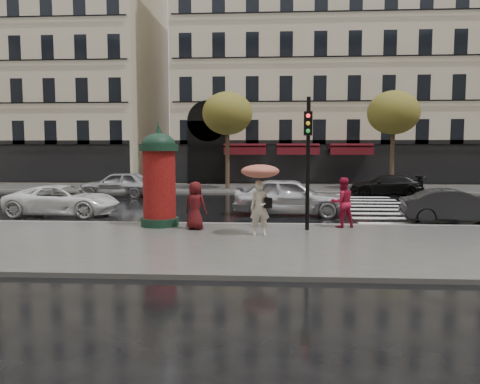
# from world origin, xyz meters

# --- Properties ---
(ground) EXTENTS (160.00, 160.00, 0.00)m
(ground) POSITION_xyz_m (0.00, 0.00, 0.00)
(ground) COLOR black
(ground) RESTS_ON ground
(near_sidewalk) EXTENTS (90.00, 7.00, 0.12)m
(near_sidewalk) POSITION_xyz_m (0.00, -0.50, 0.06)
(near_sidewalk) COLOR #474744
(near_sidewalk) RESTS_ON ground
(far_sidewalk) EXTENTS (90.00, 6.00, 0.12)m
(far_sidewalk) POSITION_xyz_m (0.00, 19.00, 0.06)
(far_sidewalk) COLOR #474744
(far_sidewalk) RESTS_ON ground
(near_kerb) EXTENTS (90.00, 0.25, 0.14)m
(near_kerb) POSITION_xyz_m (0.00, 3.00, 0.07)
(near_kerb) COLOR slate
(near_kerb) RESTS_ON ground
(far_kerb) EXTENTS (90.00, 0.25, 0.14)m
(far_kerb) POSITION_xyz_m (0.00, 16.00, 0.07)
(far_kerb) COLOR slate
(far_kerb) RESTS_ON ground
(zebra_crossing) EXTENTS (3.60, 11.75, 0.01)m
(zebra_crossing) POSITION_xyz_m (6.00, 9.60, 0.01)
(zebra_crossing) COLOR silver
(zebra_crossing) RESTS_ON ground
(bldg_far_corner) EXTENTS (26.00, 14.00, 22.90)m
(bldg_far_corner) POSITION_xyz_m (6.00, 30.00, 11.31)
(bldg_far_corner) COLOR #B7A88C
(bldg_far_corner) RESTS_ON ground
(bldg_far_left) EXTENTS (24.00, 14.00, 22.90)m
(bldg_far_left) POSITION_xyz_m (-22.00, 30.00, 11.31)
(bldg_far_left) COLOR #B7A88C
(bldg_far_left) RESTS_ON ground
(tree_far_left) EXTENTS (3.40, 3.40, 6.64)m
(tree_far_left) POSITION_xyz_m (-2.00, 18.00, 5.17)
(tree_far_left) COLOR #38281C
(tree_far_left) RESTS_ON ground
(tree_far_right) EXTENTS (3.40, 3.40, 6.64)m
(tree_far_right) POSITION_xyz_m (9.00, 18.00, 5.17)
(tree_far_right) COLOR #38281C
(tree_far_right) RESTS_ON ground
(woman_umbrella) EXTENTS (1.19, 1.19, 2.28)m
(woman_umbrella) POSITION_xyz_m (0.53, 0.74, 1.63)
(woman_umbrella) COLOR beige
(woman_umbrella) RESTS_ON near_sidewalk
(woman_red) EXTENTS (0.99, 0.86, 1.72)m
(woman_red) POSITION_xyz_m (3.32, 2.40, 0.98)
(woman_red) COLOR #A21432
(woman_red) RESTS_ON near_sidewalk
(man_burgundy) EXTENTS (0.91, 0.74, 1.61)m
(man_burgundy) POSITION_xyz_m (-1.65, 1.67, 0.92)
(man_burgundy) COLOR #4B0F11
(man_burgundy) RESTS_ON near_sidewalk
(morris_column) EXTENTS (1.36, 1.36, 3.65)m
(morris_column) POSITION_xyz_m (-3.02, 2.36, 1.87)
(morris_column) COLOR black
(morris_column) RESTS_ON near_sidewalk
(traffic_light) EXTENTS (0.29, 0.42, 4.38)m
(traffic_light) POSITION_xyz_m (2.07, 1.72, 2.77)
(traffic_light) COLOR black
(traffic_light) RESTS_ON near_sidewalk
(car_silver) EXTENTS (4.87, 2.28, 1.61)m
(car_silver) POSITION_xyz_m (1.70, 6.01, 0.81)
(car_silver) COLOR silver
(car_silver) RESTS_ON ground
(car_darkgrey) EXTENTS (4.04, 1.74, 1.29)m
(car_darkgrey) POSITION_xyz_m (7.83, 4.20, 0.65)
(car_darkgrey) COLOR black
(car_darkgrey) RESTS_ON ground
(car_white) EXTENTS (4.71, 2.27, 1.29)m
(car_white) POSITION_xyz_m (-7.87, 5.43, 0.65)
(car_white) COLOR white
(car_white) RESTS_ON ground
(car_black) EXTENTS (4.42, 2.05, 1.25)m
(car_black) POSITION_xyz_m (7.91, 15.00, 0.62)
(car_black) COLOR black
(car_black) RESTS_ON ground
(car_far_silver) EXTENTS (4.51, 1.96, 1.51)m
(car_far_silver) POSITION_xyz_m (-7.94, 13.02, 0.76)
(car_far_silver) COLOR #AAA9AE
(car_far_silver) RESTS_ON ground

